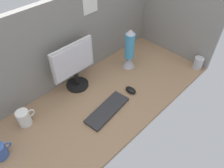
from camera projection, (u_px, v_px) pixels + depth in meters
The scene contains 9 objects.
ground_plane at pixel (107, 96), 168.74cm from camera, with size 180.00×80.00×3.00cm, color #8C6B4C.
cubicle_wall_back at pixel (72, 39), 163.18cm from camera, with size 180.00×5.50×68.03cm.
cubicle_wall_side at pixel (177, 17), 188.82cm from camera, with size 5.00×80.00×68.03cm, color gray.
monitor at pixel (74, 65), 160.87cm from camera, with size 36.60×18.00×39.01cm.
keyboard at pixel (107, 110), 155.25cm from camera, with size 37.00×13.00×2.00cm, color #262628.
mouse at pixel (131, 90), 168.92cm from camera, with size 5.60×9.60×3.40cm, color black.
mug_steel at pixel (198, 63), 188.16cm from camera, with size 8.06×8.06×10.55cm.
mug_ceramic_white at pixel (24, 118), 143.81cm from camera, with size 12.56×8.60×12.07cm.
lava_lamp at pixel (129, 52), 182.84cm from camera, with size 11.27×11.27×36.87cm.
Camera 1 is at (-78.68, -84.09, 122.26)cm, focal length 34.15 mm.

